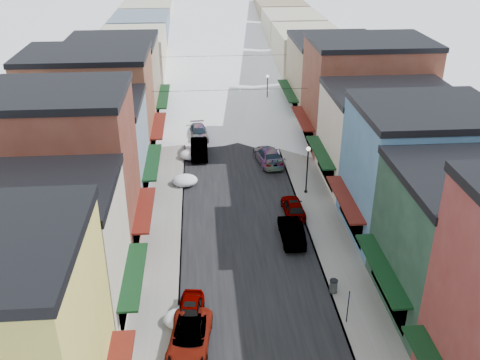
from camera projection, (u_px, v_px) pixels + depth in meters
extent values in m
cube|color=black|center=(222.00, 91.00, 76.62)|extent=(10.00, 160.00, 0.01)
cube|color=gray|center=(176.00, 91.00, 76.13)|extent=(3.20, 160.00, 0.15)
cube|color=gray|center=(268.00, 89.00, 77.04)|extent=(3.20, 160.00, 0.15)
cube|color=slate|center=(187.00, 91.00, 76.24)|extent=(0.10, 160.00, 0.15)
cube|color=slate|center=(257.00, 89.00, 76.93)|extent=(0.10, 160.00, 0.15)
cube|color=beige|center=(35.00, 261.00, 31.34)|extent=(10.00, 8.00, 9.00)
cube|color=black|center=(20.00, 190.00, 29.22)|extent=(10.20, 8.20, 0.50)
cube|color=black|center=(133.00, 275.00, 32.31)|extent=(1.20, 6.80, 0.15)
cube|color=maroon|center=(54.00, 178.00, 37.77)|extent=(11.00, 8.00, 12.00)
cube|color=black|center=(39.00, 93.00, 34.97)|extent=(11.20, 8.20, 0.50)
cube|color=#5A170F|center=(144.00, 210.00, 39.44)|extent=(1.20, 6.80, 0.15)
cube|color=gray|center=(86.00, 153.00, 46.17)|extent=(10.00, 9.00, 8.50)
cube|color=black|center=(79.00, 103.00, 44.15)|extent=(10.20, 9.20, 0.50)
cube|color=black|center=(152.00, 162.00, 47.02)|extent=(1.20, 7.65, 0.15)
cube|color=brown|center=(91.00, 108.00, 53.68)|extent=(12.00, 9.00, 10.50)
cube|color=black|center=(84.00, 54.00, 51.21)|extent=(12.20, 9.20, 0.50)
cube|color=#5A170F|center=(158.00, 126.00, 55.05)|extent=(1.20, 7.65, 0.15)
cube|color=#8B775B|center=(115.00, 84.00, 62.88)|extent=(10.00, 11.00, 9.50)
cube|color=black|center=(110.00, 42.00, 60.65)|extent=(10.20, 11.20, 0.50)
cube|color=black|center=(163.00, 96.00, 63.96)|extent=(1.20, 9.35, 0.15)
cube|color=#1A3628|center=(474.00, 247.00, 32.71)|extent=(10.00, 9.00, 9.00)
cube|color=black|center=(382.00, 268.00, 32.91)|extent=(1.20, 7.65, 0.15)
cube|color=teal|center=(419.00, 175.00, 40.51)|extent=(10.00, 9.00, 10.00)
cube|color=black|center=(431.00, 109.00, 38.16)|extent=(10.20, 9.20, 0.50)
cube|color=#5A170F|center=(345.00, 199.00, 40.93)|extent=(1.20, 7.65, 0.15)
cube|color=beige|center=(387.00, 139.00, 48.91)|extent=(11.00, 9.00, 8.50)
cube|color=black|center=(393.00, 92.00, 46.89)|extent=(11.20, 9.20, 0.50)
cube|color=black|center=(320.00, 152.00, 48.96)|extent=(1.20, 7.65, 0.15)
cube|color=maroon|center=(365.00, 96.00, 56.41)|extent=(12.00, 9.00, 11.00)
cube|color=black|center=(371.00, 41.00, 53.83)|extent=(12.20, 9.20, 0.50)
cube|color=#5A170F|center=(302.00, 118.00, 56.98)|extent=(1.20, 7.65, 0.15)
cube|color=#9B8766|center=(333.00, 79.00, 65.70)|extent=(10.00, 11.00, 9.00)
cube|color=black|center=(336.00, 40.00, 63.58)|extent=(10.20, 11.20, 0.50)
cube|color=black|center=(288.00, 91.00, 65.90)|extent=(1.20, 9.35, 0.15)
cube|color=gray|center=(133.00, 61.00, 75.75)|extent=(9.00, 13.00, 8.00)
cube|color=gray|center=(307.00, 58.00, 77.47)|extent=(9.00, 13.00, 8.00)
cube|color=gray|center=(142.00, 40.00, 88.24)|extent=(9.00, 13.00, 8.00)
cube|color=gray|center=(292.00, 38.00, 89.95)|extent=(9.00, 13.00, 8.00)
cube|color=gray|center=(148.00, 25.00, 100.72)|extent=(9.00, 13.00, 8.00)
cube|color=gray|center=(280.00, 23.00, 102.44)|extent=(9.00, 13.00, 8.00)
cube|color=gray|center=(153.00, 12.00, 113.20)|extent=(9.00, 13.00, 8.00)
cube|color=gray|center=(270.00, 11.00, 114.92)|extent=(9.00, 13.00, 8.00)
cylinder|color=black|center=(231.00, 90.00, 56.01)|extent=(16.40, 0.04, 0.04)
cylinder|color=black|center=(224.00, 56.00, 69.38)|extent=(16.40, 0.04, 0.04)
imported|color=white|center=(189.00, 339.00, 30.97)|extent=(2.93, 5.34, 1.42)
imported|color=#919399|center=(190.00, 313.00, 33.04)|extent=(2.06, 4.14, 1.36)
imported|color=black|center=(199.00, 149.00, 55.67)|extent=(1.75, 4.96, 1.63)
imported|color=#989B9F|center=(199.00, 132.00, 60.19)|extent=(2.24, 4.75, 1.34)
imported|color=black|center=(292.00, 231.00, 41.35)|extent=(1.64, 4.64, 1.53)
imported|color=gray|center=(293.00, 207.00, 44.92)|extent=(1.75, 4.14, 1.40)
imported|color=black|center=(268.00, 155.00, 54.14)|extent=(2.97, 5.79, 1.61)
imported|color=#92969A|center=(212.00, 98.00, 71.28)|extent=(1.72, 3.96, 1.33)
imported|color=silver|center=(231.00, 78.00, 79.28)|extent=(3.36, 6.34, 1.70)
cylinder|color=black|center=(348.00, 307.00, 32.56)|extent=(0.06, 0.06, 2.35)
cube|color=#1C1D9B|center=(349.00, 296.00, 32.17)|extent=(0.15, 0.30, 0.43)
cylinder|color=#4E5153|center=(333.00, 286.00, 35.49)|extent=(0.52, 0.52, 0.90)
cylinder|color=black|center=(334.00, 281.00, 35.28)|extent=(0.56, 0.56, 0.06)
cylinder|color=black|center=(306.00, 191.00, 48.43)|extent=(0.31, 0.31, 0.10)
cylinder|color=black|center=(307.00, 172.00, 47.54)|extent=(0.12, 0.12, 4.10)
sphere|color=white|center=(308.00, 149.00, 46.55)|extent=(0.37, 0.37, 0.37)
cylinder|color=black|center=(267.00, 107.00, 69.42)|extent=(0.30, 0.30, 0.10)
cylinder|color=black|center=(267.00, 93.00, 68.54)|extent=(0.12, 0.12, 4.03)
sphere|color=white|center=(268.00, 76.00, 67.57)|extent=(0.36, 0.36, 0.36)
ellipsoid|color=white|center=(180.00, 319.00, 32.89)|extent=(2.08, 1.76, 0.88)
ellipsoid|color=white|center=(184.00, 308.00, 34.08)|extent=(0.89, 0.80, 0.44)
ellipsoid|color=white|center=(185.00, 180.00, 49.77)|extent=(2.38, 2.01, 1.01)
ellipsoid|color=white|center=(187.00, 177.00, 50.96)|extent=(1.02, 0.91, 0.51)
ellipsoid|color=white|center=(191.00, 155.00, 55.11)|extent=(2.36, 1.99, 1.00)
ellipsoid|color=white|center=(193.00, 152.00, 56.30)|extent=(1.01, 0.91, 0.50)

